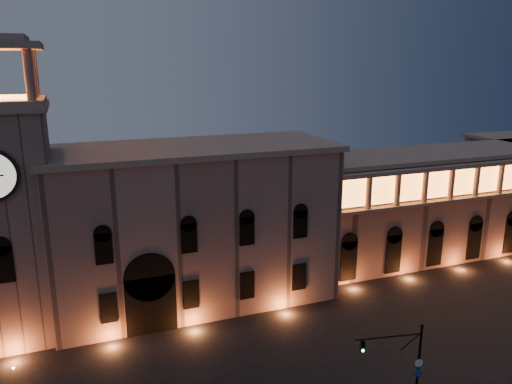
# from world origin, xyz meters

# --- Properties ---
(government_building) EXTENTS (30.80, 12.80, 17.60)m
(government_building) POSITION_xyz_m (-2.08, 21.93, 8.77)
(government_building) COLOR #866357
(government_building) RESTS_ON ground
(clock_tower) EXTENTS (9.80, 9.80, 32.40)m
(clock_tower) POSITION_xyz_m (-20.50, 20.98, 12.50)
(clock_tower) COLOR #866357
(clock_tower) RESTS_ON ground
(colonnade_wing) EXTENTS (40.60, 11.50, 14.50)m
(colonnade_wing) POSITION_xyz_m (32.00, 23.92, 7.33)
(colonnade_wing) COLOR #815E52
(colonnade_wing) RESTS_ON ground
(traffic_light) EXTENTS (5.40, 1.31, 7.52)m
(traffic_light) POSITION_xyz_m (8.05, -2.63, 3.95)
(traffic_light) COLOR black
(traffic_light) RESTS_ON ground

